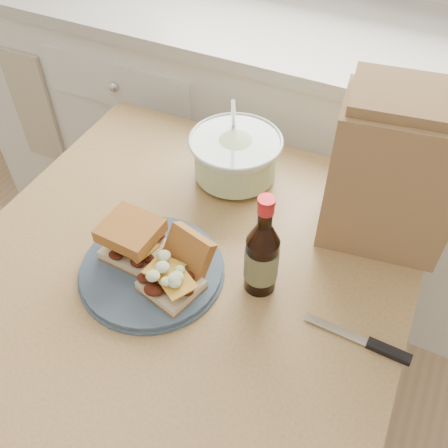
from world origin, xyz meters
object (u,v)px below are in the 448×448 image
at_px(dining_table, 189,292).
at_px(coleslaw_bowl, 235,159).
at_px(paper_bag, 393,177).
at_px(plate, 152,270).
at_px(beer_bottle, 262,256).

height_order(dining_table, coleslaw_bowl, coleslaw_bowl).
xyz_separation_m(coleslaw_bowl, paper_bag, (0.36, -0.03, 0.11)).
relative_size(coleslaw_bowl, paper_bag, 0.69).
xyz_separation_m(dining_table, plate, (-0.05, -0.06, 0.12)).
bearing_deg(coleslaw_bowl, plate, -94.05).
bearing_deg(coleslaw_bowl, dining_table, -85.55).
xyz_separation_m(plate, paper_bag, (0.39, 0.32, 0.15)).
distance_m(dining_table, coleslaw_bowl, 0.34).
distance_m(dining_table, paper_bag, 0.51).
relative_size(beer_bottle, paper_bag, 0.74).
height_order(dining_table, plate, plate).
height_order(coleslaw_bowl, paper_bag, paper_bag).
distance_m(beer_bottle, paper_bag, 0.31).
distance_m(plate, coleslaw_bowl, 0.35).
bearing_deg(dining_table, coleslaw_bowl, 92.83).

